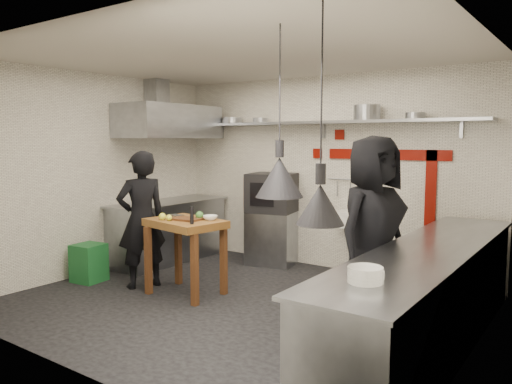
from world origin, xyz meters
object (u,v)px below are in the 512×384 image
Objects in this scene: green_bin at (89,263)px; chef_right at (372,232)px; combi_oven at (272,193)px; oven_stand at (272,238)px; prep_table at (186,257)px; chef_left at (141,220)px.

chef_right is at bearing 10.55° from green_bin.
combi_oven is 2.66m from chef_right.
chef_right reaches higher than oven_stand.
combi_oven is at bearing -69.24° from oven_stand.
prep_table reaches higher than oven_stand.
chef_left reaches higher than combi_oven.
chef_left is at bearing -123.03° from combi_oven.
combi_oven is 0.35× the size of chef_right.
oven_stand is at bearing 98.91° from prep_table.
combi_oven is at bearing -178.25° from chef_left.
combi_oven is 2.77m from green_bin.
chef_right is (2.90, 0.44, 0.09)m from chef_left.
prep_table is at bearing 13.49° from green_bin.
combi_oven is 0.38× the size of chef_left.
chef_left is at bearing 17.81° from green_bin.
green_bin is at bearing -136.47° from oven_stand.
combi_oven reaches higher than prep_table.
chef_right is at bearing 18.35° from prep_table.
chef_left is (-0.67, -0.10, 0.41)m from prep_table.
prep_table is at bearing 120.10° from chef_left.
prep_table is 0.53× the size of chef_left.
combi_oven reaches higher than green_bin.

